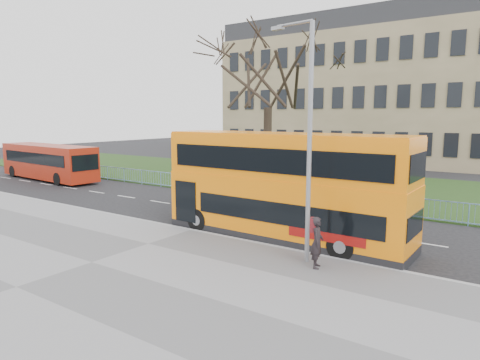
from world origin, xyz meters
name	(u,v)px	position (x,y,z in m)	size (l,w,h in m)	color
ground	(213,225)	(0.00, 0.00, 0.00)	(120.00, 120.00, 0.00)	black
pavement	(92,264)	(0.00, -6.75, 0.06)	(80.00, 10.50, 0.12)	slate
kerb	(191,231)	(0.00, -1.55, 0.07)	(80.00, 0.20, 0.14)	gray
grass_verge	(331,185)	(0.00, 14.30, 0.04)	(80.00, 15.40, 0.08)	#213613
guard_railing	(281,193)	(0.00, 6.60, 0.55)	(40.00, 0.12, 1.10)	#719CC9
bare_tree	(268,92)	(-3.00, 10.00, 6.76)	(9.35, 9.35, 13.36)	black
civic_building	(362,100)	(-5.00, 35.00, 7.00)	(30.00, 15.00, 14.00)	#827352
yellow_bus	(283,184)	(3.87, -0.20, 2.34)	(10.48, 2.71, 4.37)	orange
red_bus	(48,161)	(-20.01, 3.99, 1.50)	(10.81, 3.13, 2.81)	#9C200E
pedestrian	(317,242)	(6.60, -2.83, 0.98)	(0.63, 0.41, 1.73)	black
street_lamp	(307,133)	(5.95, -2.41, 4.55)	(1.71, 0.40, 8.07)	gray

